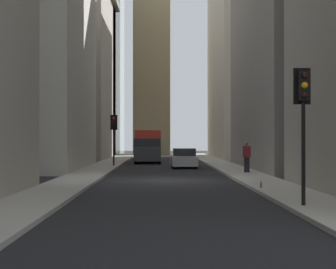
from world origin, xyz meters
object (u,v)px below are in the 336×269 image
(discarded_bottle, at_px, (261,185))
(traffic_light_foreground, at_px, (303,104))
(sedan_silver, at_px, (184,159))
(traffic_light_midblock, at_px, (114,128))
(delivery_truck, at_px, (148,146))
(pedestrian, at_px, (247,156))

(discarded_bottle, bearing_deg, traffic_light_foreground, -178.11)
(sedan_silver, height_order, traffic_light_midblock, traffic_light_midblock)
(sedan_silver, xyz_separation_m, traffic_light_midblock, (0.47, 5.16, 2.22))
(sedan_silver, relative_size, traffic_light_foreground, 1.04)
(delivery_truck, distance_m, pedestrian, 17.18)
(sedan_silver, xyz_separation_m, discarded_bottle, (-17.91, -2.32, -0.42))
(delivery_truck, xyz_separation_m, traffic_light_midblock, (-7.77, 2.36, 1.42))
(traffic_light_foreground, bearing_deg, traffic_light_midblock, 17.58)
(sedan_silver, relative_size, discarded_bottle, 15.93)
(traffic_light_foreground, bearing_deg, delivery_truck, 9.42)
(traffic_light_midblock, height_order, discarded_bottle, traffic_light_midblock)
(delivery_truck, bearing_deg, traffic_light_foreground, -170.58)
(traffic_light_foreground, distance_m, traffic_light_midblock, 25.41)
(pedestrian, height_order, discarded_bottle, pedestrian)
(delivery_truck, bearing_deg, sedan_silver, -161.24)
(traffic_light_midblock, relative_size, discarded_bottle, 13.84)
(delivery_truck, relative_size, sedan_silver, 1.50)
(delivery_truck, xyz_separation_m, sedan_silver, (-8.24, -2.80, -0.80))
(sedan_silver, bearing_deg, delivery_truck, 18.76)
(pedestrian, relative_size, discarded_bottle, 6.67)
(pedestrian, bearing_deg, traffic_light_midblock, 45.79)
(delivery_truck, height_order, pedestrian, delivery_truck)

